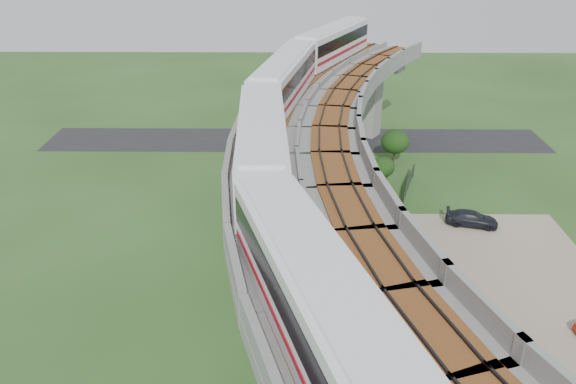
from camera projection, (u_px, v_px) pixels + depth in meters
name	position (u px, v px, depth m)	size (l,w,h in m)	color
ground	(296.00, 284.00, 41.22)	(160.00, 160.00, 0.00)	#2D4C1E
dirt_lot	(496.00, 302.00, 39.29)	(18.00, 26.00, 0.04)	gray
asphalt_road	(296.00, 140.00, 68.19)	(60.00, 8.00, 0.03)	#232326
viaduct	(355.00, 172.00, 37.22)	(19.58, 73.98, 11.40)	#99968E
metro_train	(304.00, 109.00, 38.91)	(12.24, 61.23, 3.64)	white
fence	(430.00, 277.00, 40.80)	(3.87, 38.73, 1.50)	#2D382D
tree_0	(395.00, 142.00, 60.21)	(3.02, 3.02, 3.95)	#382314
tree_1	(382.00, 167.00, 55.47)	(2.41, 2.41, 3.14)	#382314
tree_2	(384.00, 219.00, 45.88)	(2.79, 2.79, 3.28)	#382314
tree_3	(392.00, 261.00, 40.34)	(2.54, 2.54, 3.09)	#382314
tree_4	(421.00, 366.00, 30.62)	(2.35, 2.35, 3.20)	#382314
car_white	(463.00, 317.00, 36.88)	(1.34, 3.33, 1.14)	silver
car_dark	(472.00, 218.00, 48.87)	(1.80, 4.43, 1.29)	black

